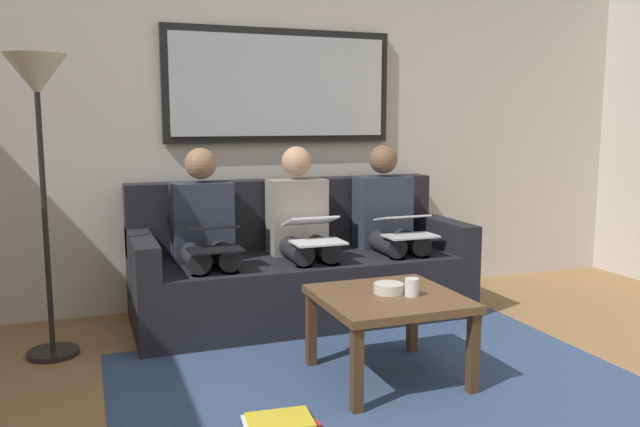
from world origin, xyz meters
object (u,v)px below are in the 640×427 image
(cup, at_px, (412,287))
(standing_lamp, at_px, (38,109))
(person_right, at_px, (205,233))
(person_middle, at_px, (302,228))
(bowl, at_px, (389,288))
(laptop_silver, at_px, (406,225))
(magazine_stack, at_px, (280,422))
(couch, at_px, (299,269))
(coffee_table, at_px, (388,306))
(framed_mirror, at_px, (280,86))
(person_left, at_px, (389,222))
(laptop_white, at_px, (314,230))
(laptop_black, at_px, (213,237))

(cup, height_order, standing_lamp, standing_lamp)
(person_right, bearing_deg, person_middle, 180.00)
(bowl, distance_m, laptop_silver, 1.04)
(magazine_stack, bearing_deg, couch, -111.39)
(coffee_table, relative_size, cup, 7.68)
(standing_lamp, bearing_deg, cup, 149.50)
(bowl, height_order, person_middle, person_middle)
(framed_mirror, relative_size, cup, 18.36)
(coffee_table, height_order, laptop_silver, laptop_silver)
(framed_mirror, bearing_deg, coffee_table, 92.56)
(couch, relative_size, cup, 24.44)
(couch, relative_size, person_left, 1.93)
(bowl, bearing_deg, cup, 132.69)
(person_right, bearing_deg, coffee_table, 121.78)
(standing_lamp, bearing_deg, laptop_silver, 178.61)
(couch, relative_size, bowl, 14.22)
(person_middle, bearing_deg, laptop_white, 90.00)
(laptop_white, xyz_separation_m, person_right, (0.64, -0.24, -0.02))
(coffee_table, height_order, standing_lamp, standing_lamp)
(cup, height_order, magazine_stack, cup)
(couch, bearing_deg, coffee_table, 93.38)
(couch, relative_size, person_right, 1.93)
(person_left, relative_size, person_middle, 1.00)
(person_middle, bearing_deg, laptop_black, 21.48)
(cup, bearing_deg, magazine_stack, 18.22)
(cup, xyz_separation_m, person_middle, (0.17, -1.21, 0.12))
(laptop_silver, xyz_separation_m, standing_lamp, (2.19, -0.05, 0.75))
(coffee_table, relative_size, laptop_silver, 2.06)
(person_middle, bearing_deg, couch, -90.00)
(person_left, bearing_deg, framed_mirror, -35.52)
(framed_mirror, height_order, magazine_stack, framed_mirror)
(bowl, bearing_deg, laptop_white, -84.44)
(couch, xyz_separation_m, laptop_black, (0.64, 0.32, 0.31))
(cup, height_order, person_left, person_left)
(framed_mirror, xyz_separation_m, standing_lamp, (1.55, 0.66, -0.18))
(bowl, bearing_deg, framed_mirror, -86.88)
(bowl, bearing_deg, person_right, -57.08)
(coffee_table, xyz_separation_m, person_left, (-0.57, -1.15, 0.23))
(cup, bearing_deg, person_left, -111.22)
(laptop_white, distance_m, laptop_black, 0.64)
(person_left, bearing_deg, cup, 68.78)
(laptop_silver, height_order, laptop_black, same)
(bowl, distance_m, person_right, 1.34)
(coffee_table, height_order, person_right, person_right)
(person_right, bearing_deg, person_left, 180.00)
(person_middle, relative_size, magazine_stack, 3.38)
(laptop_black, xyz_separation_m, magazine_stack, (-0.04, 1.21, -0.61))
(laptop_silver, bearing_deg, laptop_white, -1.34)
(magazine_stack, distance_m, standing_lamp, 2.08)
(standing_lamp, bearing_deg, person_left, -174.81)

